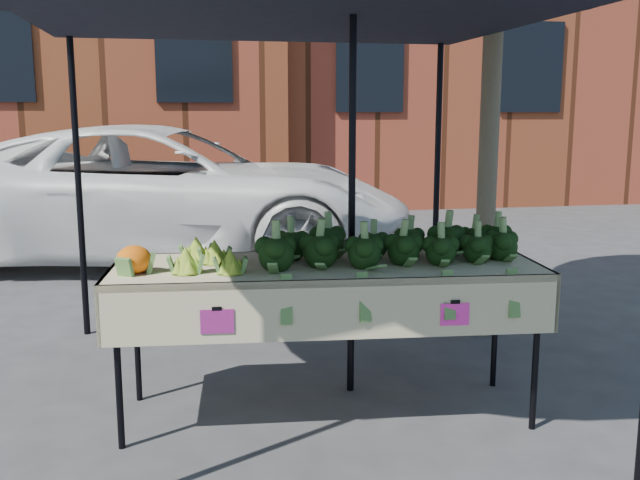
{
  "coord_description": "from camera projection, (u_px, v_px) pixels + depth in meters",
  "views": [
    {
      "loc": [
        -0.69,
        -3.71,
        1.74
      ],
      "look_at": [
        0.08,
        0.33,
        1.0
      ],
      "focal_mm": 39.84,
      "sensor_mm": 36.0,
      "label": 1
    }
  ],
  "objects": [
    {
      "name": "romanesco_cluster",
      "position": [
        207.0,
        251.0,
        3.9
      ],
      "size": [
        0.41,
        0.55,
        0.18
      ],
      "primitive_type": "ellipsoid",
      "color": "#9AC033",
      "rests_on": "table"
    },
    {
      "name": "table",
      "position": [
        326.0,
        340.0,
        4.08
      ],
      "size": [
        2.46,
        1.0,
        0.9
      ],
      "color": "#C3B48D",
      "rests_on": "ground"
    },
    {
      "name": "building_right",
      "position": [
        513.0,
        4.0,
        16.65
      ],
      "size": [
        12.0,
        8.0,
        8.5
      ],
      "primitive_type": "cube",
      "color": "brown",
      "rests_on": "ground"
    },
    {
      "name": "vehicle",
      "position": [
        158.0,
        10.0,
        8.03
      ],
      "size": [
        2.12,
        2.94,
        5.77
      ],
      "primitive_type": "imported",
      "rotation": [
        0.0,
        0.0,
        1.36
      ],
      "color": "white",
      "rests_on": "ground"
    },
    {
      "name": "street_tree",
      "position": [
        492.0,
        58.0,
        5.28
      ],
      "size": [
        2.18,
        2.18,
        4.29
      ],
      "primitive_type": null,
      "color": "#1E4C14",
      "rests_on": "ground"
    },
    {
      "name": "canopy",
      "position": [
        293.0,
        175.0,
        4.29
      ],
      "size": [
        3.16,
        3.16,
        2.74
      ],
      "primitive_type": null,
      "color": "black",
      "rests_on": "ground"
    },
    {
      "name": "cauliflower_pair",
      "position": [
        134.0,
        258.0,
        3.75
      ],
      "size": [
        0.18,
        0.18,
        0.16
      ],
      "primitive_type": "ellipsoid",
      "color": "orange",
      "rests_on": "table"
    },
    {
      "name": "ground",
      "position": [
        317.0,
        424.0,
        4.03
      ],
      "size": [
        90.0,
        90.0,
        0.0
      ],
      "primitive_type": "plane",
      "color": "#333336"
    },
    {
      "name": "broccoli_heap",
      "position": [
        392.0,
        240.0,
        4.08
      ],
      "size": [
        1.58,
        0.55,
        0.24
      ],
      "primitive_type": "ellipsoid",
      "color": "black",
      "rests_on": "table"
    }
  ]
}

